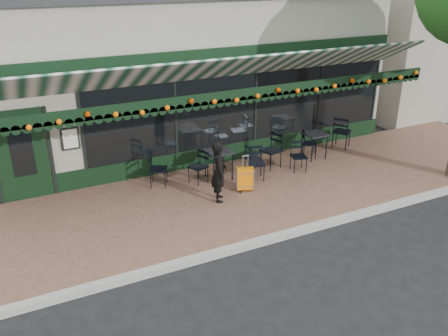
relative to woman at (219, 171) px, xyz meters
name	(u,v)px	position (x,y,z in m)	size (l,w,h in m)	color
ground	(289,235)	(0.76, -1.87, -0.89)	(80.00, 80.00, 0.00)	black
sidewalk	(244,194)	(0.76, 0.13, -0.82)	(18.00, 4.00, 0.15)	brown
curb	(291,233)	(0.76, -1.95, -0.82)	(18.00, 0.16, 0.15)	#9E9E99
restaurant_building	(161,65)	(0.76, 5.97, 1.38)	(12.00, 9.60, 4.50)	gray
neighbor_building_right	(437,36)	(13.76, 6.13, 1.51)	(12.00, 8.00, 4.80)	#9F978C
woman	(219,171)	(0.00, 0.00, 0.00)	(0.54, 0.35, 1.48)	black
suitcase	(245,179)	(0.80, 0.19, -0.43)	(0.46, 0.36, 0.92)	orange
cafe_table_a	(315,136)	(3.63, 1.23, -0.07)	(0.60, 0.60, 0.74)	black
cafe_table_b	(219,153)	(0.53, 1.12, -0.04)	(0.63, 0.63, 0.78)	black
chair_a_left	(271,151)	(2.13, 1.16, -0.25)	(0.49, 0.49, 0.97)	black
chair_a_right	(309,144)	(3.51, 1.30, -0.32)	(0.42, 0.42, 0.84)	black
chair_a_front	(299,157)	(2.68, 0.62, -0.33)	(0.41, 0.41, 0.81)	black
chair_a_extra	(342,132)	(4.89, 1.55, -0.24)	(0.50, 0.50, 1.00)	black
chair_b_left	(198,167)	(-0.04, 1.14, -0.32)	(0.42, 0.42, 0.84)	black
chair_b_right	(253,158)	(1.56, 1.13, -0.36)	(0.38, 0.38, 0.76)	black
chair_b_front	(256,164)	(1.38, 0.66, -0.31)	(0.43, 0.43, 0.87)	black
chair_solo	(158,170)	(-1.02, 1.40, -0.31)	(0.43, 0.43, 0.87)	black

